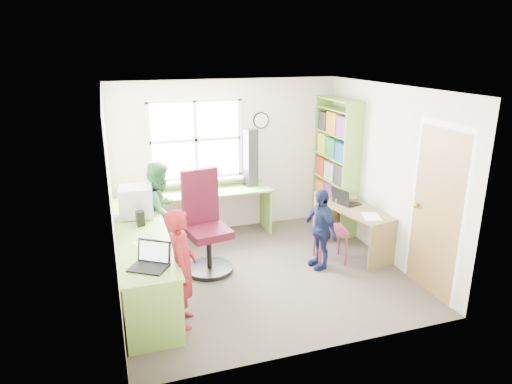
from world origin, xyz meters
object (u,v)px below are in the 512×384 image
Objects in this scene: potted_plant at (194,181)px; person_navy at (320,229)px; cd_tower at (251,158)px; wooden_chair at (326,226)px; person_green at (161,211)px; laptop_left at (151,261)px; right_desk at (356,221)px; bookshelf at (336,168)px; swivel_chair at (206,228)px; laptop_right at (344,200)px; l_desk at (163,265)px; person_red at (182,268)px; crt_monitor at (136,202)px.

potted_plant is 2.11m from person_navy.
cd_tower is at bearing -170.37° from person_navy.
person_green is (-2.11, 0.82, 0.18)m from wooden_chair.
laptop_left is 2.43m from person_navy.
person_green is at bearing -172.19° from cd_tower.
wooden_chair reaches higher than right_desk.
swivel_chair is at bearing -160.28° from bookshelf.
swivel_chair is 3.19× the size of laptop_right.
cd_tower is at bearing 31.26° from laptop_right.
bookshelf reaches higher than person_navy.
potted_plant is at bearing -145.30° from person_navy.
bookshelf is 2.49m from swivel_chair.
swivel_chair reaches higher than potted_plant.
l_desk is 2.52m from cd_tower.
laptop_left is (-2.42, -0.94, 0.29)m from wooden_chair.
person_green is at bearing 11.66° from person_red.
bookshelf reaches higher than wooden_chair.
right_desk is 2.75m from person_green.
potted_plant is 2.38m from person_red.
cd_tower reaches higher than wooden_chair.
person_green is at bearing -174.04° from bookshelf.
laptop_right is at bearing 15.03° from l_desk.
crt_monitor is 1.41× the size of potted_plant.
l_desk is 2.28m from wooden_chair.
swivel_chair is 1.23× the size of person_navy.
wooden_chair is 2.55m from crt_monitor.
bookshelf reaches higher than laptop_left.
right_desk is 0.59× the size of bookshelf.
bookshelf is 3.21m from crt_monitor.
wooden_chair reaches higher than l_desk.
person_navy is at bearing -86.12° from person_green.
l_desk is 9.32× the size of potted_plant.
bookshelf is at bearing 70.10° from wooden_chair.
wooden_chair is at bearing 125.30° from person_navy.
laptop_left is 1.47× the size of potted_plant.
right_desk is at bearing -62.80° from cd_tower.
person_navy is at bearing -26.67° from swivel_chair.
l_desk is at bearing 106.59° from laptop_left.
crt_monitor is at bearing 102.41° from l_desk.
wooden_chair is at bearing 54.07° from laptop_left.
person_navy is (1.97, -0.95, -0.15)m from person_green.
person_green is (-2.65, 0.71, 0.21)m from right_desk.
laptop_left is 1.79m from person_green.
potted_plant is (0.91, 0.86, -0.05)m from crt_monitor.
cd_tower is 1.75m from person_navy.
crt_monitor is 0.34× the size of person_red.
person_red is at bearing -169.84° from right_desk.
cd_tower reaches higher than laptop_right.
bookshelf reaches higher than person_green.
crt_monitor is (-3.16, -0.57, -0.05)m from bookshelf.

